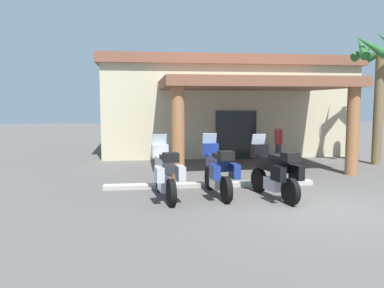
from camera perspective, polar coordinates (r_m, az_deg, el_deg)
name	(u,v)px	position (r m, az deg, el deg)	size (l,w,h in m)	color
ground_plane	(319,209)	(9.89, 17.63, -8.83)	(80.00, 80.00, 0.00)	#514F4C
motel_building	(223,105)	(20.19, 4.48, 5.50)	(12.07, 10.71, 4.55)	beige
motorcycle_silver	(165,172)	(10.30, -3.80, -4.00)	(0.79, 2.21, 1.61)	black
motorcycle_blue	(218,170)	(10.64, 3.70, -3.68)	(0.74, 2.21, 1.61)	black
motorcycle_black	(274,172)	(10.58, 11.62, -3.85)	(0.94, 2.19, 1.61)	black
pedestrian	(278,141)	(16.33, 12.17, 0.40)	(0.32, 0.52, 1.63)	#3F334C
palm_tree_near_portico	(381,66)	(17.57, 25.20, 9.95)	(2.31, 2.32, 5.20)	brown
curb_strip	(210,185)	(11.89, 2.62, -5.78)	(6.19, 0.36, 0.12)	#ADA89E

